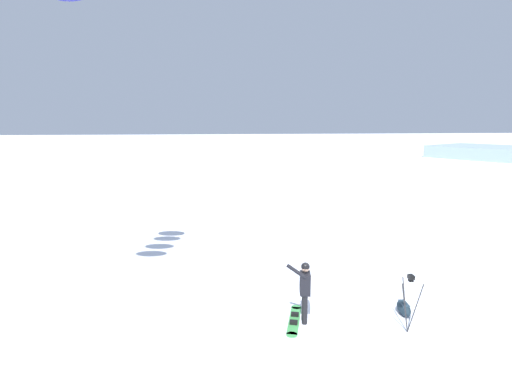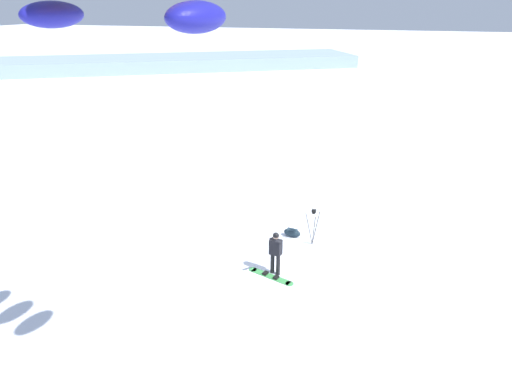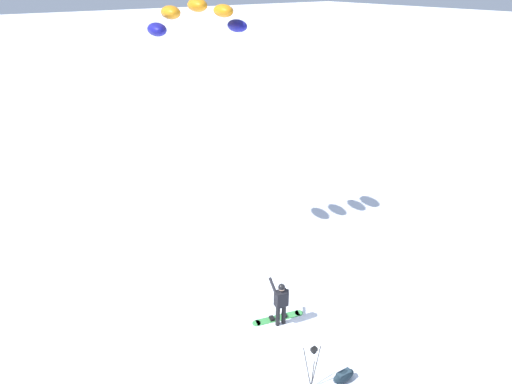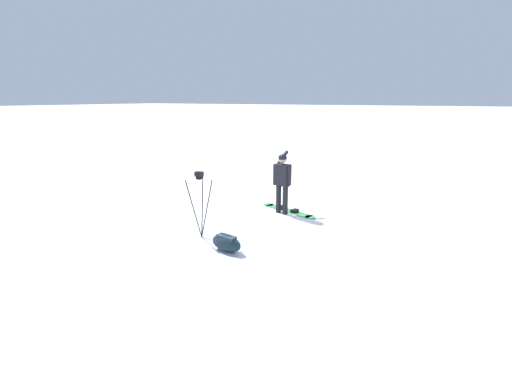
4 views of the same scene
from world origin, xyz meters
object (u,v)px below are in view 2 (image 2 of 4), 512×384
Objects in this scene: snowboarder at (275,249)px; snowboard at (271,276)px; camera_tripod at (313,220)px; gear_bag_large at (292,233)px.

snowboard is (-0.23, 0.09, -0.94)m from snowboarder.
snowboard is 1.15× the size of camera_tripod.
snowboarder reaches higher than snowboard.
camera_tripod is (2.61, -0.95, 1.02)m from snowboard.
snowboarder is at bearing -179.67° from gear_bag_large.
snowboarder is 2.53m from camera_tripod.
snowboarder is at bearing 160.03° from camera_tripod.
snowboarder is 1.09× the size of camera_tripod.
camera_tripod reaches higher than gear_bag_large.
snowboard is at bearing 158.66° from snowboarder.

